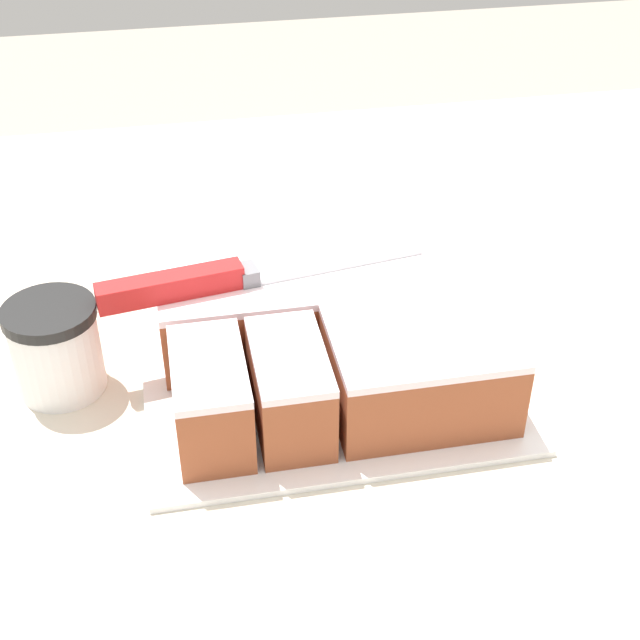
# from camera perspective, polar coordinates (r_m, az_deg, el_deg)

# --- Properties ---
(countertop) EXTENTS (1.40, 1.10, 0.91)m
(countertop) POSITION_cam_1_polar(r_m,az_deg,el_deg) (1.21, 3.02, -18.09)
(countertop) COLOR beige
(countertop) RESTS_ON ground_plane
(cake_board) EXTENTS (0.33, 0.34, 0.01)m
(cake_board) POSITION_cam_1_polar(r_m,az_deg,el_deg) (0.85, 0.00, -2.25)
(cake_board) COLOR white
(cake_board) RESTS_ON countertop
(cake) EXTENTS (0.29, 0.30, 0.08)m
(cake) POSITION_cam_1_polar(r_m,az_deg,el_deg) (0.82, 0.15, 0.12)
(cake) COLOR #994C2D
(cake) RESTS_ON cake_board
(knife) EXTENTS (0.30, 0.07, 0.02)m
(knife) POSITION_cam_1_polar(r_m,az_deg,el_deg) (0.80, -7.62, 2.44)
(knife) COLOR silver
(knife) RESTS_ON cake
(coffee_cup) EXTENTS (0.08, 0.08, 0.09)m
(coffee_cup) POSITION_cam_1_polar(r_m,az_deg,el_deg) (0.82, -16.54, -1.72)
(coffee_cup) COLOR white
(coffee_cup) RESTS_ON countertop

